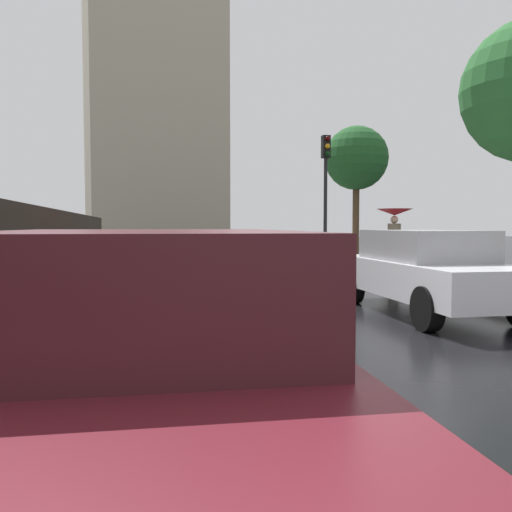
{
  "coord_description": "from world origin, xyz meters",
  "views": [
    {
      "loc": [
        -1.89,
        -5.88,
        1.51
      ],
      "look_at": [
        0.72,
        6.21,
        0.81
      ],
      "focal_mm": 38.08,
      "sensor_mm": 36.0,
      "label": 1
    }
  ],
  "objects": [
    {
      "name": "car_white_near_kerb",
      "position": [
        2.91,
        2.53,
        0.75
      ],
      "size": [
        1.86,
        4.44,
        1.42
      ],
      "rotation": [
        0.0,
        0.0,
        -0.03
      ],
      "color": "silver",
      "rests_on": "ground"
    },
    {
      "name": "car_silver_mid_road",
      "position": [
        2.57,
        15.46,
        0.71
      ],
      "size": [
        1.98,
        4.47,
        1.34
      ],
      "rotation": [
        0.0,
        0.0,
        -0.04
      ],
      "color": "#B2B5BA",
      "rests_on": "ground"
    },
    {
      "name": "distant_tower",
      "position": [
        -0.11,
        52.78,
        14.28
      ],
      "size": [
        14.94,
        11.17,
        33.01
      ],
      "color": "#B2A88E",
      "rests_on": "ground"
    },
    {
      "name": "pedestrian_with_umbrella_far",
      "position": [
        5.2,
        8.35,
        1.56
      ],
      "size": [
        1.01,
        1.01,
        1.83
      ],
      "rotation": [
        0.0,
        0.0,
        2.96
      ],
      "color": "black",
      "rests_on": "sidewalk_strip"
    },
    {
      "name": "street_tree_near",
      "position": [
        6.66,
        14.62,
        4.16
      ],
      "size": [
        2.54,
        2.54,
        5.46
      ],
      "color": "#4C3823",
      "rests_on": "ground"
    },
    {
      "name": "ground",
      "position": [
        0.0,
        0.0,
        0.0
      ],
      "size": [
        120.0,
        120.0,
        0.0
      ],
      "primitive_type": "plane",
      "color": "black"
    },
    {
      "name": "car_maroon_behind_camera",
      "position": [
        -1.85,
        -3.0,
        0.77
      ],
      "size": [
        1.95,
        4.36,
        1.48
      ],
      "rotation": [
        0.0,
        0.0,
        3.1
      ],
      "color": "maroon",
      "rests_on": "ground"
    },
    {
      "name": "car_red_far_ahead",
      "position": [
        -1.69,
        10.15,
        0.7
      ],
      "size": [
        1.86,
        4.53,
        1.34
      ],
      "rotation": [
        0.0,
        0.0,
        3.17
      ],
      "color": "maroon",
      "rests_on": "ground"
    },
    {
      "name": "traffic_light",
      "position": [
        4.29,
        11.57,
        3.17
      ],
      "size": [
        0.26,
        0.39,
        4.38
      ],
      "color": "black",
      "rests_on": "sidewalk_strip"
    }
  ]
}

